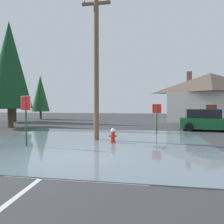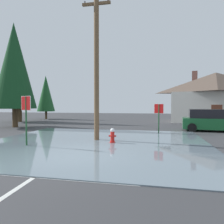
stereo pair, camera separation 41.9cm
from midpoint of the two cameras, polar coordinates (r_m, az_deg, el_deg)
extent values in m
cube|color=#38383A|center=(8.39, -9.61, -12.19)|extent=(80.00, 80.00, 0.10)
cube|color=slate|center=(11.06, -3.44, -8.33)|extent=(11.56, 10.80, 0.03)
cube|color=silver|center=(5.99, -10.36, -17.53)|extent=(4.01, 0.31, 0.01)
cylinder|color=#1E4C28|center=(10.73, -21.53, -2.41)|extent=(0.08, 0.08, 2.40)
cube|color=white|center=(10.70, -21.59, 2.27)|extent=(0.66, 0.26, 0.69)
cube|color=red|center=(10.70, -21.59, 2.27)|extent=(0.62, 0.26, 0.65)
cylinder|color=red|center=(10.88, 1.24, -8.34)|extent=(0.28, 0.28, 0.09)
cylinder|color=red|center=(10.83, 1.24, -6.76)|extent=(0.21, 0.21, 0.51)
sphere|color=white|center=(10.79, 1.24, -5.09)|extent=(0.22, 0.22, 0.22)
cylinder|color=red|center=(10.85, 0.46, -6.61)|extent=(0.09, 0.08, 0.08)
cylinder|color=red|center=(10.80, 2.02, -6.65)|extent=(0.09, 0.08, 0.08)
cylinder|color=red|center=(10.68, 1.09, -6.75)|extent=(0.10, 0.09, 0.10)
cylinder|color=brown|center=(11.80, -3.26, 12.19)|extent=(0.28, 0.28, 8.18)
cube|color=brown|center=(12.88, -3.30, 27.65)|extent=(1.60, 0.14, 0.14)
cylinder|color=slate|center=(13.11, -6.51, 27.79)|extent=(0.10, 0.10, 0.12)
cylinder|color=slate|center=(12.80, 0.01, 28.48)|extent=(0.10, 0.10, 0.12)
cylinder|color=#1E4C28|center=(15.08, 13.54, -1.75)|extent=(0.08, 0.08, 2.05)
cube|color=white|center=(15.05, 13.57, 0.90)|extent=(0.65, 0.25, 0.69)
cube|color=red|center=(15.05, 13.57, 0.90)|extent=(0.62, 0.24, 0.65)
cube|color=beige|center=(26.11, 26.98, 1.14)|extent=(9.84, 7.12, 3.39)
pyramid|color=brown|center=(26.22, 27.08, 7.27)|extent=(10.62, 7.68, 2.21)
cube|color=brown|center=(27.21, 22.24, 8.31)|extent=(0.71, 0.71, 1.99)
cube|color=#592D1E|center=(23.43, 27.32, -0.65)|extent=(0.99, 0.27, 2.00)
cube|color=#195B2D|center=(17.42, 26.16, -2.85)|extent=(4.17, 2.17, 0.81)
cube|color=black|center=(17.33, 25.15, -0.41)|extent=(2.55, 1.79, 0.67)
cylinder|color=black|center=(18.17, 21.47, -3.43)|extent=(0.66, 0.29, 0.64)
cylinder|color=black|center=(16.42, 21.88, -4.00)|extent=(0.66, 0.29, 0.64)
cylinder|color=#4C3823|center=(30.14, -17.32, -0.83)|extent=(0.30, 0.30, 1.08)
cone|color=#1E5128|center=(30.14, -17.38, 4.90)|extent=(2.41, 2.41, 4.94)
cylinder|color=#4C3823|center=(26.57, -23.64, -0.62)|extent=(0.47, 0.47, 1.70)
cone|color=#1E5128|center=(26.78, -23.79, 9.53)|extent=(3.78, 3.78, 7.75)
cylinder|color=#4C3823|center=(20.35, -24.60, -1.45)|extent=(0.46, 0.46, 1.67)
cone|color=#143D1E|center=(20.60, -24.79, 11.52)|extent=(3.70, 3.70, 7.59)
camera|label=1|loc=(0.21, -88.95, 0.04)|focal=33.19mm
camera|label=2|loc=(0.21, 91.05, -0.04)|focal=33.19mm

